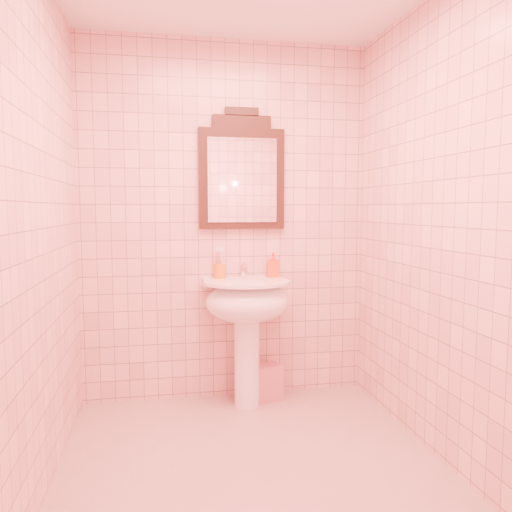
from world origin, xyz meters
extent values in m
plane|color=tan|center=(0.00, 0.00, 0.00)|extent=(2.20, 2.20, 0.00)
cube|color=beige|center=(0.00, 1.10, 1.25)|extent=(2.00, 0.02, 2.50)
cylinder|color=white|center=(0.11, 0.88, 0.35)|extent=(0.17, 0.17, 0.70)
ellipsoid|color=white|center=(0.11, 0.86, 0.72)|extent=(0.56, 0.46, 0.28)
cube|color=white|center=(0.11, 1.03, 0.83)|extent=(0.56, 0.15, 0.05)
cylinder|color=white|center=(0.11, 0.86, 0.85)|extent=(0.58, 0.58, 0.02)
cylinder|color=white|center=(0.11, 1.03, 0.91)|extent=(0.04, 0.04, 0.09)
cylinder|color=white|center=(0.11, 0.97, 0.94)|extent=(0.02, 0.10, 0.02)
cylinder|color=white|center=(0.11, 0.92, 0.93)|extent=(0.02, 0.02, 0.04)
cube|color=white|center=(0.11, 1.04, 0.96)|extent=(0.02, 0.07, 0.01)
cube|color=black|center=(0.11, 1.08, 1.55)|extent=(0.60, 0.05, 0.69)
cube|color=black|center=(0.11, 1.08, 1.94)|extent=(0.40, 0.05, 0.09)
cube|color=black|center=(0.11, 1.08, 2.01)|extent=(0.23, 0.05, 0.06)
cube|color=white|center=(0.11, 1.05, 1.54)|extent=(0.48, 0.01, 0.58)
cylinder|color=orange|center=(-0.06, 1.03, 0.91)|extent=(0.08, 0.08, 0.10)
cylinder|color=silver|center=(-0.04, 1.03, 0.96)|extent=(0.01, 0.01, 0.19)
cylinder|color=#338CD8|center=(-0.06, 1.05, 0.96)|extent=(0.01, 0.01, 0.19)
cylinder|color=#E5334C|center=(-0.08, 1.03, 0.96)|extent=(0.01, 0.01, 0.19)
cylinder|color=#3FBF59|center=(-0.06, 1.01, 0.96)|extent=(0.01, 0.01, 0.19)
imported|color=red|center=(0.32, 1.01, 0.95)|extent=(0.09, 0.09, 0.18)
cube|color=pink|center=(0.26, 0.96, 0.12)|extent=(0.23, 0.18, 0.25)
camera|label=1|loc=(-0.45, -2.39, 1.34)|focal=35.00mm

